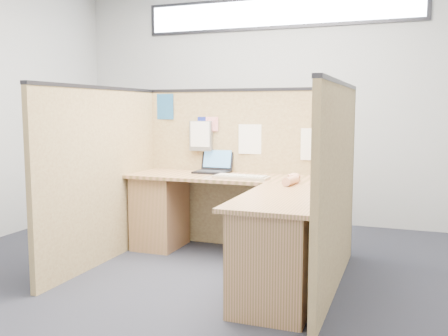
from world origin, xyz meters
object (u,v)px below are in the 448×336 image
at_px(mouse, 294,179).
at_px(l_desk, 238,223).
at_px(laptop, 214,166).
at_px(keyboard, 241,177).

bearing_deg(mouse, l_desk, -147.92).
height_order(laptop, keyboard, laptop).
distance_m(laptop, mouse, 0.92).
bearing_deg(keyboard, laptop, 141.53).
xyz_separation_m(l_desk, mouse, (0.41, 0.26, 0.36)).
height_order(l_desk, keyboard, keyboard).
relative_size(l_desk, keyboard, 3.93).
bearing_deg(keyboard, mouse, 4.15).
relative_size(l_desk, mouse, 18.59).
relative_size(laptop, mouse, 3.08).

